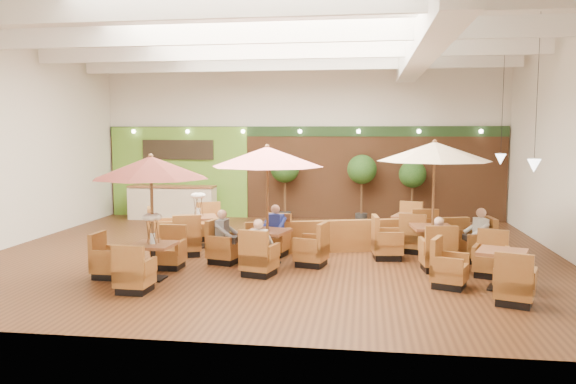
% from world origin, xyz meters
% --- Properties ---
extents(room, '(14.04, 14.00, 5.52)m').
position_xyz_m(room, '(0.25, 1.22, 3.63)').
color(room, '#381E0F').
rests_on(room, ground).
extents(service_counter, '(3.00, 0.75, 1.18)m').
position_xyz_m(service_counter, '(-4.40, 5.10, 0.58)').
color(service_counter, beige).
rests_on(service_counter, ground).
extents(booth_divider, '(5.65, 1.85, 0.81)m').
position_xyz_m(booth_divider, '(2.14, 0.61, 0.40)').
color(booth_divider, brown).
rests_on(booth_divider, ground).
extents(table_0, '(2.46, 2.53, 2.59)m').
position_xyz_m(table_0, '(-2.10, -2.75, 1.85)').
color(table_0, brown).
rests_on(table_0, ground).
extents(table_1, '(2.81, 2.81, 2.75)m').
position_xyz_m(table_1, '(0.05, -1.14, 1.86)').
color(table_1, brown).
rests_on(table_1, ground).
extents(table_2, '(2.84, 2.84, 2.85)m').
position_xyz_m(table_2, '(3.82, -0.21, 1.92)').
color(table_2, brown).
rests_on(table_2, ground).
extents(table_3, '(2.08, 2.95, 1.60)m').
position_xyz_m(table_3, '(-2.36, 0.55, 0.47)').
color(table_3, brown).
rests_on(table_3, ground).
extents(table_4, '(1.93, 2.74, 0.97)m').
position_xyz_m(table_4, '(4.57, -2.56, 0.36)').
color(table_4, brown).
rests_on(table_4, ground).
extents(table_5, '(1.15, 2.87, 1.02)m').
position_xyz_m(table_5, '(3.49, 1.64, 0.39)').
color(table_5, brown).
rests_on(table_5, ground).
extents(topiary_0, '(0.99, 0.99, 2.30)m').
position_xyz_m(topiary_0, '(-0.47, 5.30, 1.71)').
color(topiary_0, black).
rests_on(topiary_0, ground).
extents(topiary_1, '(0.98, 0.98, 2.28)m').
position_xyz_m(topiary_1, '(2.13, 5.30, 1.70)').
color(topiary_1, black).
rests_on(topiary_1, ground).
extents(topiary_2, '(0.90, 0.90, 2.09)m').
position_xyz_m(topiary_2, '(3.79, 5.30, 1.56)').
color(topiary_2, black).
rests_on(topiary_2, ground).
extents(diner_0, '(0.38, 0.31, 0.75)m').
position_xyz_m(diner_0, '(0.05, -2.15, 0.74)').
color(diner_0, silver).
rests_on(diner_0, ground).
extents(diner_1, '(0.43, 0.39, 0.79)m').
position_xyz_m(diner_1, '(0.05, -0.14, 0.75)').
color(diner_1, '#233297').
rests_on(diner_1, ground).
extents(diner_2, '(0.33, 0.40, 0.79)m').
position_xyz_m(diner_2, '(-0.95, -1.14, 0.75)').
color(diner_2, slate).
rests_on(diner_2, ground).
extents(diner_3, '(0.37, 0.30, 0.74)m').
position_xyz_m(diner_3, '(3.82, -1.25, 0.74)').
color(diner_3, '#233297').
rests_on(diner_3, ground).
extents(diner_4, '(0.38, 0.43, 0.81)m').
position_xyz_m(diner_4, '(4.86, -0.21, 0.76)').
color(diner_4, silver).
rests_on(diner_4, ground).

